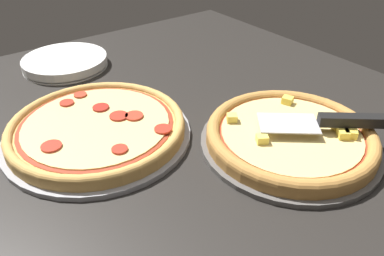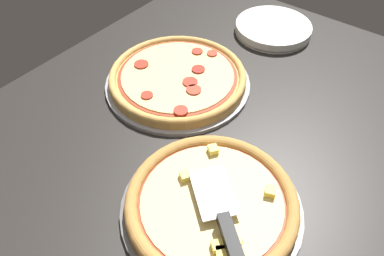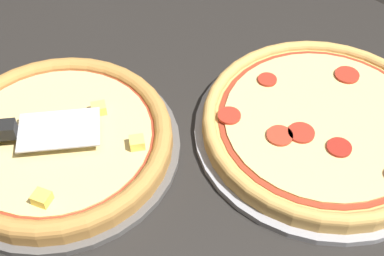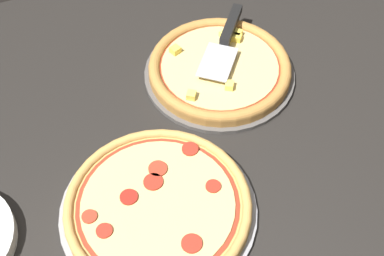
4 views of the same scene
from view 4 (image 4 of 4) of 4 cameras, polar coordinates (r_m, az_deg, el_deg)
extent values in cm
cube|color=black|center=(115.18, 2.59, 1.43)|extent=(147.29, 106.06, 3.60)
cylinder|color=#565451|center=(120.16, 2.94, 5.78)|extent=(33.56, 33.56, 1.00)
cylinder|color=#B77F3D|center=(119.17, 2.97, 6.25)|extent=(31.54, 31.54, 1.78)
torus|color=#B77F3D|center=(118.53, 2.98, 6.55)|extent=(31.54, 31.54, 2.48)
cylinder|color=maroon|center=(118.48, 2.98, 6.57)|extent=(27.42, 27.42, 0.15)
cylinder|color=#E5C67A|center=(118.39, 2.99, 6.62)|extent=(25.87, 25.87, 0.40)
cube|color=#F4D64C|center=(125.02, 4.79, 10.01)|extent=(3.08, 3.07, 1.43)
cube|color=#F9E05B|center=(113.24, 4.01, 4.56)|extent=(2.53, 2.63, 1.43)
cube|color=#F4D64C|center=(123.97, 4.76, 9.59)|extent=(2.90, 2.85, 1.43)
cube|color=#F9E05B|center=(124.45, 3.57, 9.87)|extent=(2.52, 2.53, 1.43)
cube|color=#F9E05B|center=(111.11, -0.07, 3.53)|extent=(2.63, 2.66, 1.43)
cube|color=#F4D64C|center=(120.64, -1.80, 8.33)|extent=(2.66, 2.57, 1.43)
cylinder|color=#939399|center=(99.16, -3.59, -8.82)|extent=(36.15, 36.15, 1.00)
cylinder|color=tan|center=(97.91, -3.63, -8.41)|extent=(33.99, 33.99, 1.87)
torus|color=tan|center=(97.11, -3.66, -8.13)|extent=(33.99, 33.99, 1.83)
cylinder|color=maroon|center=(97.04, -3.66, -8.11)|extent=(29.54, 29.54, 0.15)
cylinder|color=#E5C67A|center=(96.94, -3.66, -8.07)|extent=(27.87, 27.87, 0.40)
cylinder|color=#B73823|center=(100.51, -3.67, -4.35)|extent=(3.58, 3.58, 0.40)
cylinder|color=#AD2D1E|center=(92.63, -0.04, -12.21)|extent=(3.64, 3.64, 0.40)
cylinder|color=#AD2D1E|center=(102.92, -0.20, -2.25)|extent=(3.23, 3.23, 0.40)
cylinder|color=maroon|center=(97.66, -6.75, -7.32)|extent=(3.31, 3.31, 0.40)
cylinder|color=#B73823|center=(96.71, -10.90, -9.25)|extent=(2.75, 2.75, 0.40)
cylinder|color=#AD2D1E|center=(94.93, -9.35, -10.76)|extent=(2.92, 2.92, 0.40)
cylinder|color=#AD2D1E|center=(98.28, 2.27, -6.21)|extent=(2.84, 2.84, 0.40)
cylinder|color=#AD2D1E|center=(98.95, -4.16, -5.75)|extent=(3.66, 3.66, 0.40)
cube|color=#B7B7BC|center=(116.77, 2.73, 7.05)|extent=(12.03, 12.64, 0.24)
cube|color=black|center=(124.63, 4.20, 10.95)|extent=(9.68, 11.29, 2.00)
camera|label=1|loc=(0.88, 40.53, 8.10)|focal=35.00mm
camera|label=2|loc=(1.20, 17.11, 37.52)|focal=35.00mm
camera|label=3|loc=(1.01, -30.45, 29.40)|focal=50.00mm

